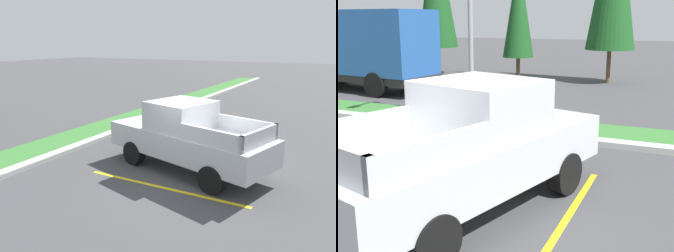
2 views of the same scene
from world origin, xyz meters
TOP-DOWN VIEW (x-y plane):
  - ground_plane at (0.00, 0.00)m, footprint 120.00×120.00m
  - parking_line_near at (-1.01, 0.48)m, footprint 0.12×4.80m
  - parking_line_far at (2.09, 0.48)m, footprint 0.12×4.80m
  - curb_strip at (0.00, 5.00)m, footprint 56.00×0.40m
  - grass_median at (0.00, 6.10)m, footprint 56.00×1.80m
  - pickup_truck_main at (0.56, 0.53)m, footprint 3.23×5.54m
  - traffic_cone at (3.77, -0.28)m, footprint 0.36×0.36m

SIDE VIEW (x-z plane):
  - ground_plane at x=0.00m, z-range 0.00..0.00m
  - parking_line_near at x=-1.01m, z-range 0.00..0.01m
  - parking_line_far at x=2.09m, z-range 0.00..0.01m
  - grass_median at x=0.00m, z-range 0.00..0.06m
  - curb_strip at x=0.00m, z-range 0.00..0.15m
  - traffic_cone at x=3.77m, z-range -0.01..0.59m
  - pickup_truck_main at x=0.56m, z-range -0.01..2.09m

